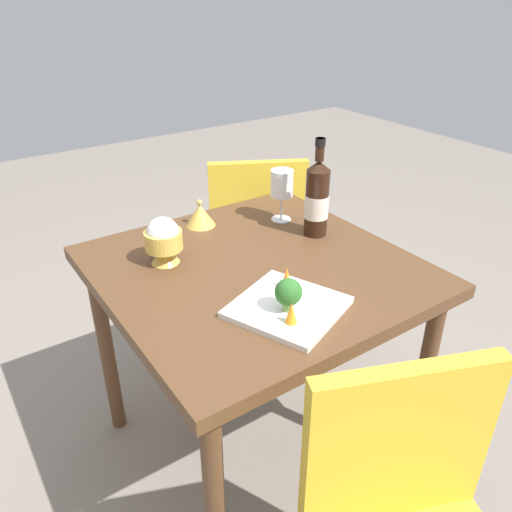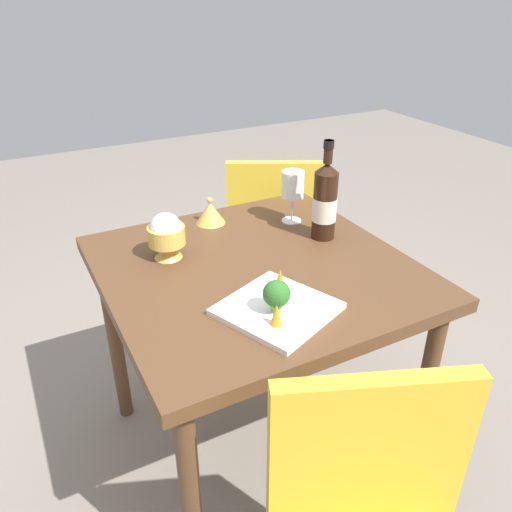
% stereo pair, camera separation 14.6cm
% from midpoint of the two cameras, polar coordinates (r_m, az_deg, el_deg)
% --- Properties ---
extents(ground_plane, '(8.00, 8.00, 0.00)m').
position_cam_midpoint_polar(ground_plane, '(1.96, -2.28, -20.41)').
color(ground_plane, gray).
extents(dining_table, '(0.86, 0.86, 0.74)m').
position_cam_midpoint_polar(dining_table, '(1.52, -2.75, -4.08)').
color(dining_table, brown).
rests_on(dining_table, ground_plane).
extents(chair_by_wall, '(0.54, 0.54, 0.85)m').
position_cam_midpoint_polar(chair_by_wall, '(2.21, -1.89, 3.18)').
color(chair_by_wall, gold).
rests_on(chair_by_wall, ground_plane).
extents(wine_bottle, '(0.08, 0.08, 0.32)m').
position_cam_midpoint_polar(wine_bottle, '(1.61, 4.28, 6.42)').
color(wine_bottle, black).
rests_on(wine_bottle, dining_table).
extents(wine_glass, '(0.08, 0.08, 0.18)m').
position_cam_midpoint_polar(wine_glass, '(1.71, 0.46, 7.97)').
color(wine_glass, white).
rests_on(wine_glass, dining_table).
extents(rice_bowl, '(0.11, 0.11, 0.14)m').
position_cam_midpoint_polar(rice_bowl, '(1.50, -13.13, 1.74)').
color(rice_bowl, gold).
rests_on(rice_bowl, dining_table).
extents(rice_bowl_lid, '(0.10, 0.10, 0.09)m').
position_cam_midpoint_polar(rice_bowl_lid, '(1.72, -8.78, 4.52)').
color(rice_bowl_lid, gold).
rests_on(rice_bowl_lid, dining_table).
extents(serving_plate, '(0.33, 0.33, 0.02)m').
position_cam_midpoint_polar(serving_plate, '(1.28, 0.29, -5.87)').
color(serving_plate, white).
rests_on(serving_plate, dining_table).
extents(broccoli_floret, '(0.07, 0.07, 0.09)m').
position_cam_midpoint_polar(broccoli_floret, '(1.23, 0.25, -4.26)').
color(broccoli_floret, '#729E4C').
rests_on(broccoli_floret, serving_plate).
extents(carrot_garnish_left, '(0.03, 0.03, 0.06)m').
position_cam_midpoint_polar(carrot_garnish_left, '(1.19, 0.48, -6.53)').
color(carrot_garnish_left, orange).
rests_on(carrot_garnish_left, serving_plate).
extents(carrot_garnish_right, '(0.03, 0.03, 0.06)m').
position_cam_midpoint_polar(carrot_garnish_right, '(1.32, 0.30, -2.55)').
color(carrot_garnish_right, orange).
rests_on(carrot_garnish_right, serving_plate).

